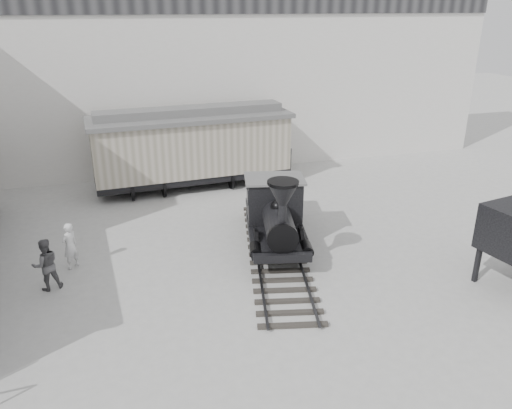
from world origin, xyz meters
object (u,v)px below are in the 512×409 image
object	(u,v)px
boxcar	(192,146)
visitor_b	(46,265)
visitor_a	(70,246)
locomotive	(275,217)

from	to	relation	value
boxcar	visitor_b	xyz separation A→B (m)	(-6.08, -8.37, -1.21)
visitor_a	visitor_b	xyz separation A→B (m)	(-0.65, -1.23, 0.03)
locomotive	visitor_a	world-z (taller)	locomotive
boxcar	locomotive	bearing A→B (deg)	-80.17
visitor_a	visitor_b	bearing A→B (deg)	17.82
visitor_b	locomotive	bearing A→B (deg)	169.67
locomotive	boxcar	size ratio (longest dim) A/B	0.96
locomotive	visitor_b	world-z (taller)	locomotive
locomotive	visitor_a	bearing A→B (deg)	-170.68
boxcar	visitor_a	distance (m)	9.05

